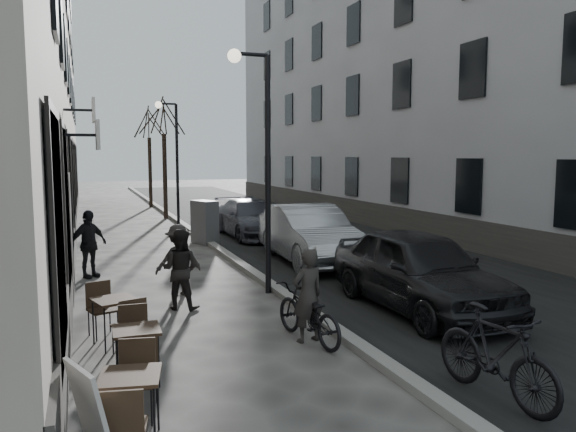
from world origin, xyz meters
TOP-DOWN VIEW (x-y plane):
  - ground at (0.00, 0.00)m, footprint 120.00×120.00m
  - road at (3.85, 16.00)m, footprint 7.30×60.00m
  - kerb at (0.20, 16.00)m, footprint 0.25×60.00m
  - building_left at (-6.00, 16.50)m, footprint 4.00×35.00m
  - building_right at (9.50, 16.50)m, footprint 4.00×35.00m
  - streetlamp_near at (-0.17, 6.00)m, footprint 0.90×0.28m
  - streetlamp_far at (-0.17, 18.00)m, footprint 0.90×0.28m
  - tree_near at (-0.10, 21.00)m, footprint 2.40×2.40m
  - tree_far at (-0.10, 27.00)m, footprint 2.40×2.40m
  - bistro_set_a at (-3.29, 0.45)m, footprint 0.71×1.54m
  - bistro_set_b at (-3.09, 2.04)m, footprint 0.61×1.47m
  - bistro_set_c at (-3.28, 3.64)m, footprint 0.85×1.55m
  - utility_cabinet at (0.10, 13.13)m, footprint 0.82×1.08m
  - bicycle at (-0.39, 2.79)m, footprint 0.93×1.82m
  - cyclist_rider at (-0.39, 2.79)m, footprint 0.60×0.46m
  - pedestrian_near at (-1.98, 5.40)m, footprint 0.95×0.89m
  - pedestrian_mid at (-1.83, 6.48)m, footprint 1.03×0.67m
  - pedestrian_far at (-3.60, 8.93)m, footprint 1.03×0.86m
  - car_near at (2.30, 3.75)m, footprint 1.85×4.57m
  - car_mid at (2.15, 8.93)m, footprint 1.86×4.84m
  - car_far at (2.00, 14.11)m, footprint 1.95×4.61m
  - moped at (0.94, 0.03)m, footprint 0.76×1.93m

SIDE VIEW (x-z plane):
  - ground at x=0.00m, z-range 0.00..0.00m
  - road at x=3.85m, z-range 0.00..0.00m
  - kerb at x=0.20m, z-range 0.00..0.12m
  - bistro_set_b at x=-3.09m, z-range 0.01..0.88m
  - bistro_set_a at x=-3.29m, z-range 0.01..0.89m
  - bistro_set_c at x=-3.28m, z-range 0.01..0.90m
  - bicycle at x=-0.39m, z-range 0.00..0.91m
  - moped at x=0.94m, z-range 0.00..1.13m
  - car_far at x=2.00m, z-range 0.00..1.33m
  - utility_cabinet at x=0.10m, z-range 0.00..1.44m
  - cyclist_rider at x=-0.39m, z-range 0.00..1.49m
  - pedestrian_mid at x=-1.83m, z-range 0.00..1.51m
  - pedestrian_near at x=-1.98m, z-range 0.00..1.56m
  - car_near at x=2.30m, z-range 0.00..1.56m
  - car_mid at x=2.15m, z-range 0.00..1.57m
  - pedestrian_far at x=-3.60m, z-range 0.00..1.64m
  - streetlamp_near at x=-0.17m, z-range 0.62..5.71m
  - streetlamp_far at x=-0.17m, z-range 0.62..5.71m
  - tree_near at x=-0.10m, z-range 1.81..7.51m
  - tree_far at x=-0.10m, z-range 1.81..7.51m
  - building_left at x=-6.00m, z-range 0.00..16.00m
  - building_right at x=9.50m, z-range 0.00..16.00m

